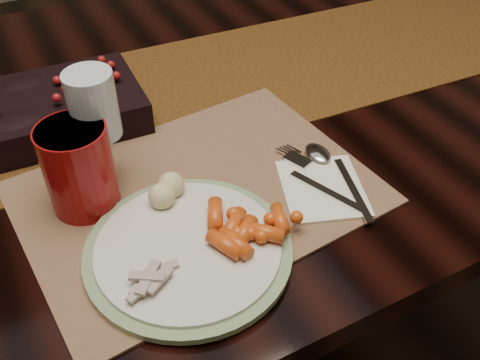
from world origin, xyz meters
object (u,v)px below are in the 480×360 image
centerpiece (23,112)px  red_cup (79,168)px  turkey_shreds (155,271)px  dinner_plate (188,249)px  dining_table (165,256)px  mashed_potatoes (163,186)px  placemat_main (198,193)px  baby_carrots (245,222)px  wine_glass (99,132)px  napkin (322,188)px

centerpiece → red_cup: 0.21m
turkey_shreds → dinner_plate: bearing=27.1°
centerpiece → turkey_shreds: centerpiece is taller
dining_table → mashed_potatoes: size_ratio=21.85×
centerpiece → dinner_plate: bearing=-70.7°
placemat_main → red_cup: 0.16m
dining_table → placemat_main: size_ratio=3.84×
baby_carrots → wine_glass: size_ratio=0.57×
placemat_main → red_cup: size_ratio=3.81×
dining_table → centerpiece: bearing=171.5°
baby_carrots → turkey_shreds: baby_carrots is taller
dinner_plate → turkey_shreds: turkey_shreds is taller
dinner_plate → placemat_main: bearing=60.0°
napkin → wine_glass: 0.31m
baby_carrots → red_cup: bearing=136.7°
dinner_plate → wine_glass: size_ratio=1.46×
dining_table → red_cup: (-0.15, -0.18, 0.44)m
dining_table → mashed_potatoes: bearing=-102.9°
centerpiece → mashed_potatoes: 0.29m
placemat_main → dinner_plate: 0.11m
placemat_main → baby_carrots: (0.02, -0.10, 0.03)m
placemat_main → centerpiece: bearing=119.4°
placemat_main → baby_carrots: size_ratio=4.71×
napkin → placemat_main: bearing=174.0°
napkin → centerpiece: bearing=154.9°
napkin → red_cup: bearing=177.0°
placemat_main → turkey_shreds: 0.16m
dining_table → centerpiece: size_ratio=4.99×
centerpiece → mashed_potatoes: size_ratio=4.38×
dinner_plate → mashed_potatoes: bearing=87.0°
turkey_shreds → napkin: bearing=10.3°
dinner_plate → napkin: size_ratio=2.00×
baby_carrots → napkin: (0.14, 0.03, -0.02)m
dinner_plate → baby_carrots: 0.08m
centerpiece → dinner_plate: 0.38m
centerpiece → mashed_potatoes: bearing=-64.2°
mashed_potatoes → napkin: (0.21, -0.07, -0.04)m
dinner_plate → napkin: 0.21m
placemat_main → dinner_plate: size_ratio=1.83×
centerpiece → baby_carrots: (0.20, -0.36, -0.01)m
turkey_shreds → red_cup: size_ratio=0.58×
centerpiece → napkin: centerpiece is taller
placemat_main → napkin: napkin is taller
baby_carrots → red_cup: red_cup is taller
napkin → mashed_potatoes: bearing=-178.4°
dinner_plate → napkin: dinner_plate is taller
mashed_potatoes → red_cup: size_ratio=0.67×
dinner_plate → red_cup: (-0.09, 0.15, 0.05)m
dining_table → red_cup: size_ratio=14.66×
mashed_potatoes → turkey_shreds: bearing=-115.9°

